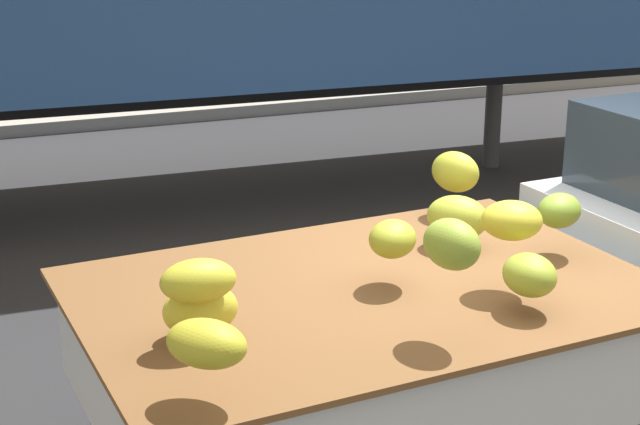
% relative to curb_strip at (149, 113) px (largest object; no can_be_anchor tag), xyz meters
% --- Properties ---
extents(ground, '(220.00, 220.00, 0.00)m').
position_rel_curb_strip_xyz_m(ground, '(0.00, -8.44, -0.08)').
color(ground, '#28282B').
extents(curb_strip, '(80.00, 0.80, 0.16)m').
position_rel_curb_strip_xyz_m(curb_strip, '(0.00, 0.00, 0.00)').
color(curb_strip, gray).
rests_on(curb_strip, ground).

